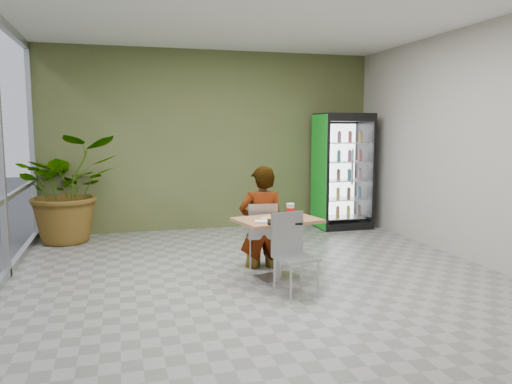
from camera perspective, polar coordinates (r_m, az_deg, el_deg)
ground at (r=5.94m, az=1.30°, el=-10.54°), size 7.00×7.00×0.00m
room_envelope at (r=5.66m, az=1.34°, el=5.07°), size 6.00×7.00×3.20m
dining_table at (r=6.00m, az=2.45°, el=-5.08°), size 1.06×0.83×0.75m
chair_far at (r=6.52m, az=0.68°, el=-4.34°), size 0.42×0.43×0.86m
chair_near at (r=5.50m, az=4.10°, el=-6.30°), size 0.48×0.48×0.90m
seated_woman at (r=6.56m, az=0.67°, el=-4.14°), size 0.64×0.46×1.64m
pizza_plate at (r=5.95m, az=1.61°, el=-2.91°), size 0.29×0.30×0.03m
soda_cup at (r=6.02m, az=3.96°, el=-2.15°), size 0.10×0.10×0.17m
napkin_stack at (r=5.71m, az=0.62°, el=-3.39°), size 0.18×0.18×0.02m
cafeteria_tray at (r=5.69m, az=3.27°, el=-3.42°), size 0.45×0.38×0.02m
beverage_fridge at (r=9.27m, az=9.87°, el=2.38°), size 0.96×0.74×2.09m
potted_plant at (r=8.53m, az=-20.71°, el=0.36°), size 1.86×1.71×1.72m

